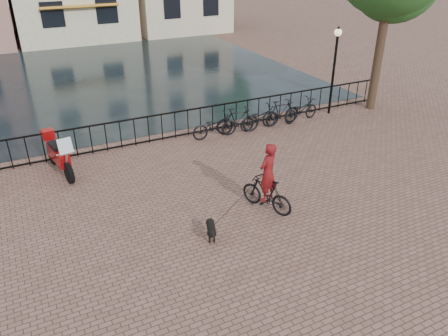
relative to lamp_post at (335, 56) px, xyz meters
name	(u,v)px	position (x,y,z in m)	size (l,w,h in m)	color
ground	(285,274)	(-7.20, -7.60, -2.38)	(100.00, 100.00, 0.00)	brown
canal_water	(105,77)	(-7.20, 9.70, -2.38)	(20.00, 20.00, 0.00)	black
railing	(162,127)	(-7.20, 0.40, -1.87)	(20.00, 0.05, 1.02)	black
lamp_post	(335,56)	(0.00, 0.00, 0.00)	(0.30, 0.30, 3.45)	black
cyclist	(267,181)	(-6.23, -5.19, -1.52)	(1.09, 1.70, 2.26)	black
dog	(211,230)	(-8.10, -5.72, -2.13)	(0.46, 0.78, 0.50)	black
motorcycle	(58,151)	(-10.86, -0.56, -1.63)	(0.86, 2.16, 1.50)	#940A0C
parked_bike_0	(215,126)	(-5.40, -0.20, -1.93)	(0.60, 1.72, 0.90)	black
parked_bike_1	(238,121)	(-4.45, -0.20, -1.88)	(0.47, 1.66, 1.00)	black
parked_bike_2	(260,118)	(-3.50, -0.20, -1.93)	(0.60, 1.72, 0.90)	black
parked_bike_3	(281,113)	(-2.55, -0.20, -1.88)	(0.47, 1.66, 1.00)	black
parked_bike_4	(301,110)	(-1.60, -0.20, -1.93)	(0.60, 1.72, 0.90)	black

